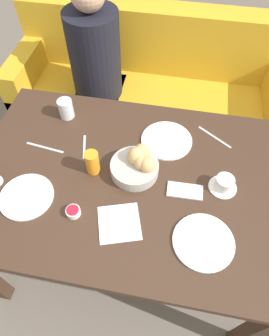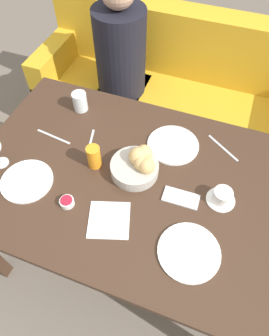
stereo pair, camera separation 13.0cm
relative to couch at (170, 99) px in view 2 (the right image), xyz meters
name	(u,v)px [view 2 (the right image)]	position (x,y,z in m)	size (l,w,h in m)	color
ground_plane	(129,244)	(0.07, -1.05, -0.33)	(10.00, 10.00, 0.00)	#6B6056
dining_table	(127,188)	(0.07, -1.05, 0.35)	(1.40, 0.95, 0.77)	#3D281C
couch	(170,99)	(0.00, 0.00, 0.00)	(1.88, 0.70, 0.91)	gold
seated_person	(122,81)	(-0.33, -0.15, 0.19)	(0.33, 0.43, 1.21)	#23232D
bread_basket	(137,165)	(0.10, -1.01, 0.49)	(0.21, 0.21, 0.12)	#B2ADA3
plate_near_left	(27,181)	(-0.32, -1.23, 0.45)	(0.23, 0.23, 0.01)	white
plate_near_right	(189,252)	(0.41, -1.29, 0.45)	(0.23, 0.23, 0.01)	white
plate_far_center	(173,145)	(0.21, -0.82, 0.45)	(0.24, 0.24, 0.01)	white
juice_glass	(94,157)	(-0.09, -1.05, 0.50)	(0.06, 0.06, 0.11)	orange
water_tumbler	(80,101)	(-0.31, -0.74, 0.49)	(0.07, 0.07, 0.10)	silver
coffee_cup	(222,197)	(0.48, -1.03, 0.47)	(0.12, 0.12, 0.06)	white
jam_bowl_berry	(67,202)	(-0.11, -1.27, 0.46)	(0.06, 0.06, 0.03)	white
fork_silver	(54,137)	(-0.35, -0.96, 0.45)	(0.19, 0.04, 0.00)	#B7B7BC
knife_silver	(223,148)	(0.43, -0.75, 0.45)	(0.16, 0.12, 0.00)	#B7B7BC
spoon_coffee	(91,141)	(-0.17, -0.92, 0.45)	(0.05, 0.14, 0.00)	#B7B7BC
napkin	(109,220)	(0.08, -1.28, 0.45)	(0.20, 0.20, 0.00)	white
cell_phone	(181,198)	(0.32, -1.08, 0.45)	(0.15, 0.08, 0.01)	silver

